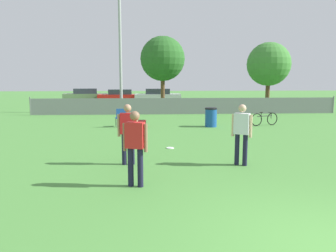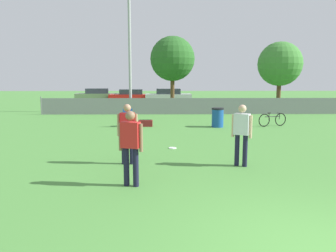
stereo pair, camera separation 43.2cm
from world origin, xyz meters
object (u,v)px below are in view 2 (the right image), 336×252
light_pole (130,35)px  tree_far_right (280,64)px  frisbee_disc (173,148)px  parked_car_olive (97,95)px  parked_car_silver (168,96)px  player_defender_red (128,129)px  gear_bag_sideline (146,123)px  bicycle_sideline (272,120)px  tree_near_pole (173,59)px  trash_bin (218,117)px  folding_chair_sideline (127,116)px  player_receiver_white (242,131)px  parked_car_red (131,96)px  player_thrower_red (131,143)px

light_pole → tree_far_right: bearing=9.2°
frisbee_disc → parked_car_olive: size_ratio=0.06×
frisbee_disc → parked_car_silver: size_ratio=0.06×
player_defender_red → gear_bag_sideline: size_ratio=2.43×
light_pole → bicycle_sideline: size_ratio=5.81×
tree_near_pole → frisbee_disc: tree_near_pole is taller
trash_bin → parked_car_olive: size_ratio=0.21×
tree_far_right → frisbee_disc: 16.64m
folding_chair_sideline → gear_bag_sideline: size_ratio=1.32×
player_receiver_white → trash_bin: bearing=115.9°
player_receiver_white → tree_far_right: bearing=97.9°
player_receiver_white → parked_car_silver: 23.50m
parked_car_silver → parked_car_olive: bearing=167.8°
gear_bag_sideline → parked_car_silver: parked_car_silver is taller
player_receiver_white → gear_bag_sideline: size_ratio=2.43×
light_pole → bicycle_sideline: (7.84, -6.81, -5.00)m
tree_near_pole → parked_car_red: tree_near_pole is taller
light_pole → player_receiver_white: light_pole is taller
folding_chair_sideline → player_receiver_white: bearing=103.9°
light_pole → frisbee_disc: size_ratio=33.71×
tree_far_right → gear_bag_sideline: 13.39m
tree_far_right → folding_chair_sideline: bearing=-141.0°
player_receiver_white → player_thrower_red: size_ratio=1.00×
gear_bag_sideline → parked_car_olive: 18.21m
frisbee_disc → bicycle_sideline: size_ratio=0.17×
light_pole → parked_car_silver: (2.84, 9.07, -4.64)m
trash_bin → parked_car_silver: bearing=97.7°
folding_chair_sideline → light_pole: bearing=-99.6°
light_pole → player_thrower_red: light_pole is taller
gear_bag_sideline → folding_chair_sideline: bearing=-173.1°
player_defender_red → tree_near_pole: bearing=83.3°
light_pole → frisbee_disc: bearing=-77.8°
tree_far_right → parked_car_silver: tree_far_right is taller
player_thrower_red → parked_car_silver: (1.30, 25.10, -0.30)m
player_defender_red → player_thrower_red: same height
player_thrower_red → light_pole: bearing=112.4°
tree_near_pole → bicycle_sideline: bearing=-63.5°
bicycle_sideline → gear_bag_sideline: bicycle_sideline is taller
player_receiver_white → parked_car_silver: player_receiver_white is taller
tree_near_pole → player_defender_red: 17.26m
folding_chair_sideline → player_thrower_red: bearing=82.9°
parked_car_red → folding_chair_sideline: bearing=-86.4°
player_receiver_white → parked_car_olive: (-8.84, 24.90, -0.30)m
player_defender_red → folding_chair_sideline: bearing=95.5°
tree_near_pole → player_defender_red: tree_near_pole is taller
player_defender_red → trash_bin: player_defender_red is taller
player_thrower_red → folding_chair_sideline: player_thrower_red is taller
player_receiver_white → gear_bag_sideline: (-3.03, 7.66, -0.83)m
tree_near_pole → folding_chair_sideline: (-2.57, -9.63, -3.39)m
parked_car_olive → tree_near_pole: bearing=-54.4°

